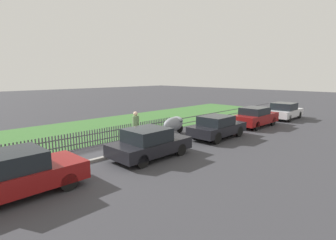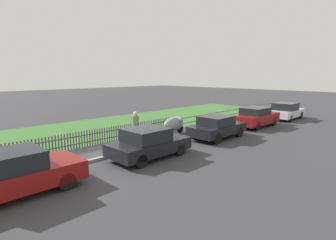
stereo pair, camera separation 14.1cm
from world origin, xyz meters
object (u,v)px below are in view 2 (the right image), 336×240
at_px(parked_car_grey_coupe, 286,111).
at_px(covered_motorcycle, 174,124).
at_px(parked_car_navy_estate, 148,143).
at_px(pedestrian_near_fence, 136,126).
at_px(parked_car_red_compact, 217,127).
at_px(parked_car_white_van, 256,117).
at_px(parked_car_black_saloon, 14,173).

xyz_separation_m(parked_car_grey_coupe, covered_motorcycle, (-11.04, 2.65, -0.03)).
height_order(parked_car_navy_estate, pedestrian_near_fence, pedestrian_near_fence).
height_order(parked_car_red_compact, parked_car_grey_coupe, parked_car_grey_coupe).
height_order(parked_car_red_compact, pedestrian_near_fence, pedestrian_near_fence).
distance_m(parked_car_grey_coupe, pedestrian_near_fence, 14.47).
relative_size(parked_car_red_compact, covered_motorcycle, 2.13).
xyz_separation_m(parked_car_red_compact, parked_car_grey_coupe, (9.95, -0.11, 0.00)).
bearing_deg(covered_motorcycle, pedestrian_near_fence, -179.09).
bearing_deg(parked_car_grey_coupe, covered_motorcycle, 165.28).
relative_size(parked_car_navy_estate, parked_car_grey_coupe, 0.94).
bearing_deg(parked_car_red_compact, covered_motorcycle, 112.62).
xyz_separation_m(parked_car_red_compact, covered_motorcycle, (-1.09, 2.54, -0.03)).
bearing_deg(parked_car_grey_coupe, parked_car_white_van, 176.61).
distance_m(parked_car_navy_estate, pedestrian_near_fence, 2.53).
bearing_deg(parked_car_black_saloon, parked_car_grey_coupe, -1.47).
xyz_separation_m(parked_car_black_saloon, parked_car_red_compact, (10.83, -0.09, -0.02)).
distance_m(parked_car_red_compact, parked_car_grey_coupe, 9.95).
xyz_separation_m(parked_car_navy_estate, covered_motorcycle, (4.25, 2.49, -0.02)).
distance_m(parked_car_navy_estate, parked_car_white_van, 10.34).
height_order(parked_car_black_saloon, parked_car_white_van, parked_car_black_saloon).
bearing_deg(parked_car_white_van, parked_car_black_saloon, -179.65).
xyz_separation_m(parked_car_black_saloon, parked_car_grey_coupe, (20.78, -0.19, -0.01)).
xyz_separation_m(parked_car_navy_estate, pedestrian_near_fence, (1.03, 2.29, 0.34)).
xyz_separation_m(parked_car_red_compact, parked_car_white_van, (5.00, 0.08, 0.03)).
relative_size(parked_car_black_saloon, parked_car_navy_estate, 1.05).
relative_size(parked_car_grey_coupe, covered_motorcycle, 2.21).
relative_size(parked_car_red_compact, parked_car_grey_coupe, 0.96).
distance_m(parked_car_black_saloon, parked_car_white_van, 15.83).
bearing_deg(parked_car_black_saloon, parked_car_red_compact, -1.39).
bearing_deg(pedestrian_near_fence, parked_car_grey_coupe, -69.84).
distance_m(parked_car_red_compact, covered_motorcycle, 2.76).
xyz_separation_m(parked_car_navy_estate, parked_car_grey_coupe, (15.29, -0.16, 0.02)).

